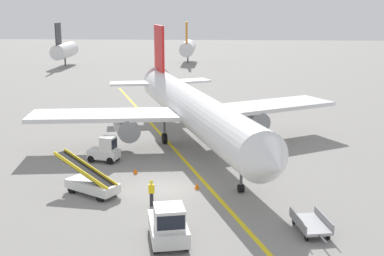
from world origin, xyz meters
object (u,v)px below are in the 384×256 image
(airliner, at_px, (192,108))
(safety_cone_nose_right, at_px, (197,186))
(baggage_tug_near_wing, at_px, (105,151))
(safety_cone_wingtip_left, at_px, (269,176))
(ground_crew_marshaller, at_px, (151,192))
(safety_cone_nose_left, at_px, (135,171))
(baggage_cart_loaded, at_px, (311,224))
(pushback_tug, at_px, (168,225))
(belt_loader_forward_hold, at_px, (91,183))

(airliner, xyz_separation_m, safety_cone_nose_right, (0.94, -10.92, -3.20))
(baggage_tug_near_wing, distance_m, safety_cone_wingtip_left, 13.24)
(baggage_tug_near_wing, height_order, safety_cone_wingtip_left, baggage_tug_near_wing)
(ground_crew_marshaller, height_order, safety_cone_nose_left, ground_crew_marshaller)
(airliner, distance_m, baggage_cart_loaded, 19.18)
(pushback_tug, xyz_separation_m, safety_cone_nose_left, (-3.64, 11.19, -0.77))
(safety_cone_wingtip_left, bearing_deg, safety_cone_nose_left, 176.47)
(baggage_cart_loaded, bearing_deg, airliner, 113.59)
(ground_crew_marshaller, distance_m, safety_cone_wingtip_left, 9.64)
(ground_crew_marshaller, distance_m, safety_cone_nose_right, 4.23)
(airliner, distance_m, safety_cone_wingtip_left, 10.96)
(ground_crew_marshaller, distance_m, safety_cone_nose_left, 6.56)
(pushback_tug, relative_size, baggage_cart_loaded, 1.02)
(airliner, relative_size, belt_loader_forward_hold, 6.98)
(belt_loader_forward_hold, bearing_deg, baggage_tug_near_wing, 95.02)
(safety_cone_wingtip_left, bearing_deg, baggage_tug_near_wing, 165.02)
(pushback_tug, relative_size, safety_cone_nose_left, 8.92)
(pushback_tug, xyz_separation_m, safety_cone_nose_right, (1.11, 8.19, -0.77))
(belt_loader_forward_hold, distance_m, safety_cone_nose_left, 4.94)
(baggage_tug_near_wing, distance_m, safety_cone_nose_right, 9.61)
(ground_crew_marshaller, relative_size, safety_cone_nose_right, 3.86)
(pushback_tug, distance_m, baggage_cart_loaded, 7.97)
(baggage_cart_loaded, height_order, safety_cone_wingtip_left, baggage_cart_loaded)
(safety_cone_nose_left, xyz_separation_m, safety_cone_wingtip_left, (9.91, -0.61, 0.00))
(pushback_tug, relative_size, safety_cone_nose_right, 8.92)
(belt_loader_forward_hold, height_order, safety_cone_nose_left, belt_loader_forward_hold)
(airliner, height_order, safety_cone_nose_left, airliner)
(baggage_cart_loaded, relative_size, safety_cone_wingtip_left, 8.73)
(airliner, distance_m, baggage_tug_near_wing, 8.78)
(pushback_tug, relative_size, ground_crew_marshaller, 2.31)
(baggage_tug_near_wing, relative_size, safety_cone_wingtip_left, 6.01)
(belt_loader_forward_hold, distance_m, baggage_cart_loaded, 14.56)
(baggage_cart_loaded, height_order, safety_cone_nose_right, baggage_cart_loaded)
(pushback_tug, bearing_deg, baggage_cart_loaded, 12.67)
(airliner, xyz_separation_m, safety_cone_nose_left, (-3.82, -7.92, -3.20))
(safety_cone_nose_right, bearing_deg, safety_cone_wingtip_left, 24.86)
(safety_cone_wingtip_left, bearing_deg, belt_loader_forward_hold, -162.81)
(pushback_tug, bearing_deg, ground_crew_marshaller, 107.52)
(baggage_tug_near_wing, distance_m, safety_cone_nose_left, 4.07)
(baggage_cart_loaded, xyz_separation_m, safety_cone_wingtip_left, (-1.50, 8.83, -0.25))
(pushback_tug, height_order, baggage_tug_near_wing, pushback_tug)
(airliner, xyz_separation_m, baggage_tug_near_wing, (-6.69, -5.12, -2.49))
(ground_crew_marshaller, bearing_deg, safety_cone_nose_left, 108.46)
(safety_cone_nose_left, bearing_deg, airliner, 64.25)
(airliner, distance_m, ground_crew_marshaller, 14.44)
(baggage_tug_near_wing, height_order, belt_loader_forward_hold, belt_loader_forward_hold)
(baggage_tug_near_wing, bearing_deg, airliner, 37.42)
(baggage_cart_loaded, distance_m, safety_cone_nose_right, 9.26)
(baggage_cart_loaded, bearing_deg, safety_cone_nose_right, 135.88)
(ground_crew_marshaller, relative_size, safety_cone_wingtip_left, 3.86)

